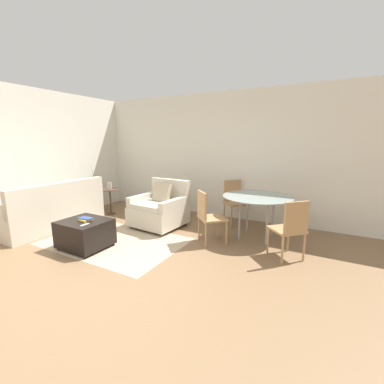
{
  "coord_description": "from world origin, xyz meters",
  "views": [
    {
      "loc": [
        2.54,
        -2.16,
        1.71
      ],
      "look_at": [
        0.23,
        2.06,
        0.75
      ],
      "focal_mm": 24.0,
      "sensor_mm": 36.0,
      "label": 1
    }
  ],
  "objects_px": {
    "dining_chair_near_right": "(291,226)",
    "couch": "(53,212)",
    "dining_table": "(258,200)",
    "dining_chair_near_left": "(208,214)",
    "book_stack": "(85,219)",
    "tv_remote_primary": "(81,218)",
    "ottoman": "(85,233)",
    "dining_chair_far_left": "(234,199)",
    "armchair": "(160,209)",
    "picture_frame": "(109,186)",
    "tv_remote_secondary": "(85,225)",
    "side_table": "(110,197)",
    "potted_plant": "(96,200)"
  },
  "relations": [
    {
      "from": "tv_remote_secondary",
      "to": "dining_chair_near_right",
      "type": "height_order",
      "value": "dining_chair_near_right"
    },
    {
      "from": "tv_remote_primary",
      "to": "picture_frame",
      "type": "bearing_deg",
      "value": 121.8
    },
    {
      "from": "potted_plant",
      "to": "side_table",
      "type": "height_order",
      "value": "potted_plant"
    },
    {
      "from": "couch",
      "to": "picture_frame",
      "type": "xyz_separation_m",
      "value": [
        0.28,
        1.25,
        0.36
      ]
    },
    {
      "from": "dining_chair_near_left",
      "to": "dining_chair_far_left",
      "type": "bearing_deg",
      "value": 90.0
    },
    {
      "from": "tv_remote_primary",
      "to": "side_table",
      "type": "distance_m",
      "value": 1.83
    },
    {
      "from": "book_stack",
      "to": "tv_remote_secondary",
      "type": "xyz_separation_m",
      "value": [
        0.17,
        -0.15,
        -0.02
      ]
    },
    {
      "from": "armchair",
      "to": "ottoman",
      "type": "bearing_deg",
      "value": -106.16
    },
    {
      "from": "armchair",
      "to": "book_stack",
      "type": "relative_size",
      "value": 4.32
    },
    {
      "from": "ottoman",
      "to": "book_stack",
      "type": "distance_m",
      "value": 0.24
    },
    {
      "from": "couch",
      "to": "armchair",
      "type": "height_order",
      "value": "couch"
    },
    {
      "from": "couch",
      "to": "tv_remote_primary",
      "type": "xyz_separation_m",
      "value": [
        1.24,
        -0.3,
        0.14
      ]
    },
    {
      "from": "book_stack",
      "to": "tv_remote_primary",
      "type": "bearing_deg",
      "value": 160.19
    },
    {
      "from": "book_stack",
      "to": "tv_remote_secondary",
      "type": "bearing_deg",
      "value": -42.09
    },
    {
      "from": "armchair",
      "to": "tv_remote_primary",
      "type": "distance_m",
      "value": 1.52
    },
    {
      "from": "couch",
      "to": "tv_remote_secondary",
      "type": "relative_size",
      "value": 13.27
    },
    {
      "from": "potted_plant",
      "to": "dining_chair_near_left",
      "type": "xyz_separation_m",
      "value": [
        3.3,
        -0.55,
        0.25
      ]
    },
    {
      "from": "ottoman",
      "to": "side_table",
      "type": "relative_size",
      "value": 1.21
    },
    {
      "from": "picture_frame",
      "to": "dining_chair_near_left",
      "type": "bearing_deg",
      "value": -10.43
    },
    {
      "from": "tv_remote_secondary",
      "to": "dining_chair_far_left",
      "type": "height_order",
      "value": "dining_chair_far_left"
    },
    {
      "from": "armchair",
      "to": "dining_chair_near_right",
      "type": "bearing_deg",
      "value": -8.04
    },
    {
      "from": "side_table",
      "to": "dining_chair_near_left",
      "type": "distance_m",
      "value": 2.82
    },
    {
      "from": "dining_table",
      "to": "dining_chair_near_left",
      "type": "relative_size",
      "value": 1.35
    },
    {
      "from": "book_stack",
      "to": "tv_remote_primary",
      "type": "xyz_separation_m",
      "value": [
        -0.18,
        0.06,
        -0.02
      ]
    },
    {
      "from": "dining_chair_near_right",
      "to": "couch",
      "type": "bearing_deg",
      "value": -170.31
    },
    {
      "from": "armchair",
      "to": "tv_remote_secondary",
      "type": "distance_m",
      "value": 1.64
    },
    {
      "from": "dining_chair_near_left",
      "to": "book_stack",
      "type": "bearing_deg",
      "value": -145.86
    },
    {
      "from": "dining_table",
      "to": "book_stack",
      "type": "bearing_deg",
      "value": -142.4
    },
    {
      "from": "book_stack",
      "to": "tv_remote_primary",
      "type": "height_order",
      "value": "book_stack"
    },
    {
      "from": "book_stack",
      "to": "dining_chair_near_left",
      "type": "xyz_separation_m",
      "value": [
        1.63,
        1.11,
        0.03
      ]
    },
    {
      "from": "tv_remote_secondary",
      "to": "dining_chair_near_right",
      "type": "relative_size",
      "value": 0.16
    },
    {
      "from": "potted_plant",
      "to": "picture_frame",
      "type": "bearing_deg",
      "value": -4.43
    },
    {
      "from": "tv_remote_primary",
      "to": "dining_chair_near_right",
      "type": "relative_size",
      "value": 0.15
    },
    {
      "from": "ottoman",
      "to": "dining_table",
      "type": "distance_m",
      "value": 2.94
    },
    {
      "from": "ottoman",
      "to": "picture_frame",
      "type": "bearing_deg",
      "value": 124.43
    },
    {
      "from": "ottoman",
      "to": "couch",
      "type": "bearing_deg",
      "value": 165.18
    },
    {
      "from": "ottoman",
      "to": "tv_remote_secondary",
      "type": "bearing_deg",
      "value": -37.05
    },
    {
      "from": "dining_chair_far_left",
      "to": "tv_remote_secondary",
      "type": "bearing_deg",
      "value": -119.65
    },
    {
      "from": "ottoman",
      "to": "dining_chair_far_left",
      "type": "distance_m",
      "value": 2.95
    },
    {
      "from": "armchair",
      "to": "tv_remote_secondary",
      "type": "relative_size",
      "value": 6.9
    },
    {
      "from": "ottoman",
      "to": "book_stack",
      "type": "xyz_separation_m",
      "value": [
        0.03,
        0.0,
        0.23
      ]
    },
    {
      "from": "book_stack",
      "to": "dining_table",
      "type": "xyz_separation_m",
      "value": [
        2.29,
        1.76,
        0.21
      ]
    },
    {
      "from": "book_stack",
      "to": "armchair",
      "type": "bearing_deg",
      "value": 74.78
    },
    {
      "from": "armchair",
      "to": "dining_chair_near_left",
      "type": "bearing_deg",
      "value": -16.24
    },
    {
      "from": "picture_frame",
      "to": "dining_chair_far_left",
      "type": "relative_size",
      "value": 0.18
    },
    {
      "from": "potted_plant",
      "to": "dining_chair_far_left",
      "type": "height_order",
      "value": "potted_plant"
    },
    {
      "from": "book_stack",
      "to": "dining_chair_far_left",
      "type": "relative_size",
      "value": 0.26
    },
    {
      "from": "armchair",
      "to": "potted_plant",
      "type": "xyz_separation_m",
      "value": [
        -2.07,
        0.19,
        -0.09
      ]
    },
    {
      "from": "tv_remote_primary",
      "to": "picture_frame",
      "type": "xyz_separation_m",
      "value": [
        -0.96,
        1.55,
        0.22
      ]
    },
    {
      "from": "picture_frame",
      "to": "dining_chair_near_left",
      "type": "relative_size",
      "value": 0.18
    }
  ]
}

